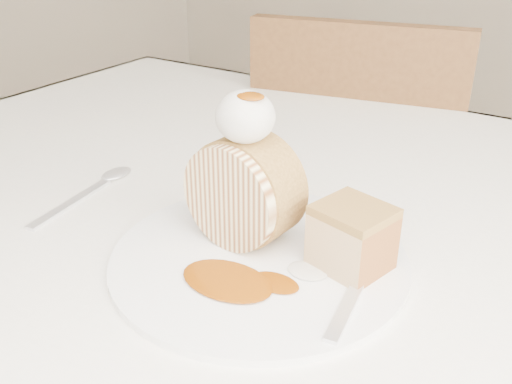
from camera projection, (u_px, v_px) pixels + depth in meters
The scene contains 10 objects.
table at pixel (313, 256), 0.76m from camera, with size 1.40×0.90×0.75m.
chair_far at pixel (356, 186), 1.30m from camera, with size 0.49×0.49×0.89m.
plate at pixel (259, 258), 0.59m from camera, with size 0.31×0.31×0.01m, color white.
roulade_slice at pixel (244, 191), 0.59m from camera, with size 0.11×0.11×0.06m, color #FDECB0.
cake_chunk at pixel (352, 241), 0.56m from camera, with size 0.07×0.06×0.06m, color #A77C3F.
whipped_cream at pixel (245, 117), 0.55m from camera, with size 0.06×0.06×0.05m, color silver.
caramel_drizzle at pixel (250, 89), 0.53m from camera, with size 0.03×0.02×0.01m, color #793705.
caramel_pool at pixel (227, 280), 0.54m from camera, with size 0.10×0.06×0.00m, color #793705, non-canonical shape.
fork at pixel (352, 298), 0.52m from camera, with size 0.02×0.18×0.00m, color silver.
spoon at pixel (71, 203), 0.70m from camera, with size 0.03×0.17×0.00m, color silver.
Camera 1 is at (0.28, -0.38, 1.08)m, focal length 40.00 mm.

